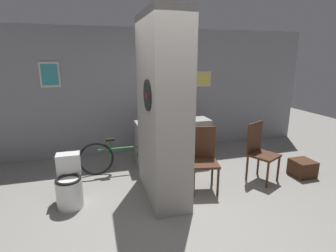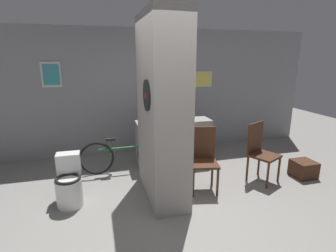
{
  "view_description": "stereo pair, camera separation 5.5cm",
  "coord_description": "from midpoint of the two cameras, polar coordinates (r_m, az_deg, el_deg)",
  "views": [
    {
      "loc": [
        -0.85,
        -2.86,
        2.02
      ],
      "look_at": [
        0.28,
        1.04,
        0.95
      ],
      "focal_mm": 28.0,
      "sensor_mm": 36.0,
      "label": 1
    },
    {
      "loc": [
        -0.79,
        -2.88,
        2.02
      ],
      "look_at": [
        0.28,
        1.04,
        0.95
      ],
      "focal_mm": 28.0,
      "sensor_mm": 36.0,
      "label": 2
    }
  ],
  "objects": [
    {
      "name": "chair_by_doorway",
      "position": [
        4.62,
        19.01,
        -4.83
      ],
      "size": [
        0.56,
        0.56,
        0.98
      ],
      "rotation": [
        0.0,
        0.0,
        0.45
      ],
      "color": "#422616",
      "rests_on": "ground_plane"
    },
    {
      "name": "toilet",
      "position": [
        3.98,
        -21.06,
        -11.85
      ],
      "size": [
        0.36,
        0.52,
        0.7
      ],
      "color": "silver",
      "rests_on": "ground_plane"
    },
    {
      "name": "bottle_tall",
      "position": [
        4.94,
        0.3,
        2.68
      ],
      "size": [
        0.06,
        0.06,
        0.33
      ],
      "color": "olive",
      "rests_on": "counter_shelf"
    },
    {
      "name": "ground_plane",
      "position": [
        3.6,
        -0.14,
        -19.33
      ],
      "size": [
        14.0,
        14.0,
        0.0
      ],
      "primitive_type": "plane",
      "color": "gray"
    },
    {
      "name": "chair_near_pillar",
      "position": [
        4.11,
        7.25,
        -6.55
      ],
      "size": [
        0.5,
        0.5,
        0.98
      ],
      "rotation": [
        0.0,
        0.0,
        -0.21
      ],
      "color": "#422616",
      "rests_on": "ground_plane"
    },
    {
      "name": "bottle_short",
      "position": [
        4.92,
        -0.98,
        2.16
      ],
      "size": [
        0.09,
        0.09,
        0.23
      ],
      "color": "#19598C",
      "rests_on": "counter_shelf"
    },
    {
      "name": "counter_shelf",
      "position": [
        5.06,
        0.78,
        -3.52
      ],
      "size": [
        1.43,
        0.44,
        0.86
      ],
      "color": "gray",
      "rests_on": "ground_plane"
    },
    {
      "name": "floor_crate",
      "position": [
        5.19,
        26.94,
        -8.16
      ],
      "size": [
        0.36,
        0.36,
        0.28
      ],
      "color": "#422616",
      "rests_on": "ground_plane"
    },
    {
      "name": "wall_back",
      "position": [
        5.61,
        -7.63,
        7.29
      ],
      "size": [
        8.0,
        0.09,
        2.6
      ],
      "color": "gray",
      "rests_on": "ground_plane"
    },
    {
      "name": "bicycle",
      "position": [
        4.8,
        -9.51,
        -6.26
      ],
      "size": [
        1.62,
        0.42,
        0.65
      ],
      "color": "black",
      "rests_on": "ground_plane"
    },
    {
      "name": "pillar_center",
      "position": [
        3.69,
        -1.7,
        3.52
      ],
      "size": [
        0.53,
        1.28,
        2.6
      ],
      "color": "gray",
      "rests_on": "ground_plane"
    }
  ]
}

